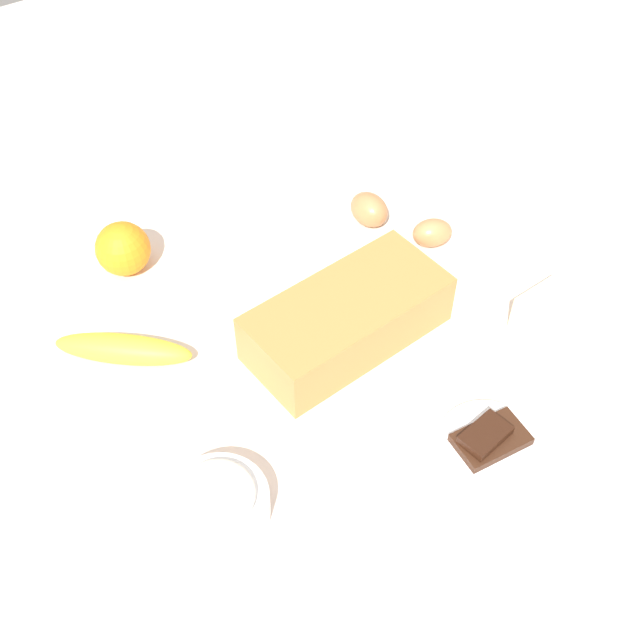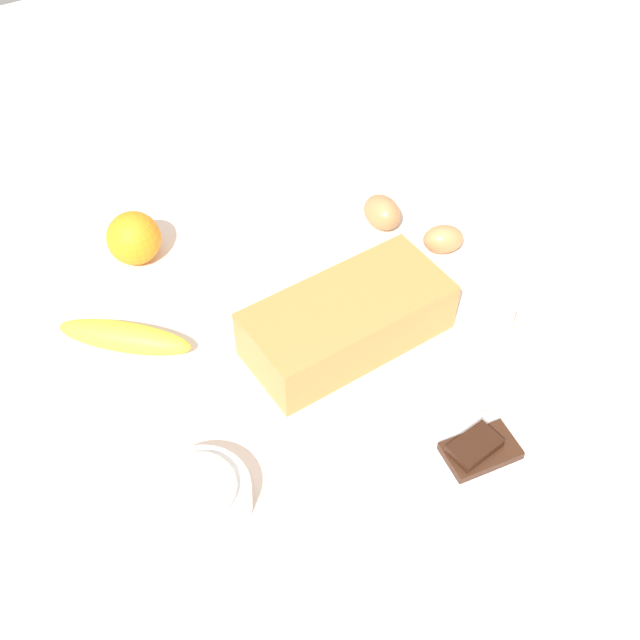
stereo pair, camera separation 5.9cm
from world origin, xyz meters
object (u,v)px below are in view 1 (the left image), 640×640
(egg_beside_bowl, at_px, (432,233))
(chocolate_plate, at_px, (489,442))
(orange_fruit, at_px, (123,249))
(butter_block, at_px, (550,313))
(banana, at_px, (123,349))
(egg_near_butter, at_px, (369,209))
(flour_bowl, at_px, (217,502))
(loaf_pan, at_px, (347,318))

(egg_beside_bowl, height_order, chocolate_plate, egg_beside_bowl)
(orange_fruit, xyz_separation_m, butter_block, (-0.43, 0.45, -0.01))
(butter_block, bearing_deg, banana, -29.31)
(butter_block, relative_size, egg_near_butter, 1.32)
(banana, height_order, chocolate_plate, banana)
(butter_block, height_order, chocolate_plate, butter_block)
(chocolate_plate, bearing_deg, banana, -51.55)
(egg_near_butter, bearing_deg, banana, 4.60)
(orange_fruit, height_order, butter_block, orange_fruit)
(flour_bowl, relative_size, butter_block, 1.36)
(loaf_pan, height_order, egg_beside_bowl, loaf_pan)
(butter_block, distance_m, egg_near_butter, 0.33)
(banana, xyz_separation_m, egg_near_butter, (-0.44, -0.04, 0.01))
(banana, bearing_deg, flour_bowl, 87.25)
(egg_beside_bowl, bearing_deg, chocolate_plate, 60.72)
(chocolate_plate, bearing_deg, orange_fruit, -67.33)
(loaf_pan, xyz_separation_m, butter_block, (-0.24, 0.14, -0.01))
(butter_block, relative_size, chocolate_plate, 0.69)
(orange_fruit, distance_m, egg_beside_bowl, 0.47)
(flour_bowl, relative_size, egg_beside_bowl, 1.97)
(orange_fruit, height_order, chocolate_plate, orange_fruit)
(egg_beside_bowl, xyz_separation_m, chocolate_plate, (0.18, 0.33, -0.01))
(flour_bowl, relative_size, orange_fruit, 1.50)
(loaf_pan, distance_m, orange_fruit, 0.36)
(flour_bowl, bearing_deg, chocolate_plate, 160.79)
(egg_near_butter, bearing_deg, orange_fruit, -18.76)
(banana, xyz_separation_m, butter_block, (-0.51, 0.29, 0.01))
(orange_fruit, bearing_deg, loaf_pan, 122.11)
(banana, bearing_deg, orange_fruit, -116.56)
(butter_block, xyz_separation_m, egg_near_butter, (0.07, -0.32, -0.00))
(loaf_pan, relative_size, orange_fruit, 3.53)
(banana, xyz_separation_m, orange_fruit, (-0.08, -0.16, 0.02))
(egg_beside_bowl, distance_m, chocolate_plate, 0.38)
(chocolate_plate, bearing_deg, butter_block, -153.62)
(flour_bowl, distance_m, egg_near_butter, 0.55)
(orange_fruit, xyz_separation_m, egg_beside_bowl, (-0.41, 0.22, -0.02))
(banana, xyz_separation_m, chocolate_plate, (-0.31, 0.39, -0.01))
(flour_bowl, height_order, butter_block, same)
(flour_bowl, height_order, orange_fruit, orange_fruit)
(banana, relative_size, egg_near_butter, 2.79)
(banana, bearing_deg, egg_near_butter, -175.40)
(egg_beside_bowl, bearing_deg, loaf_pan, 20.24)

